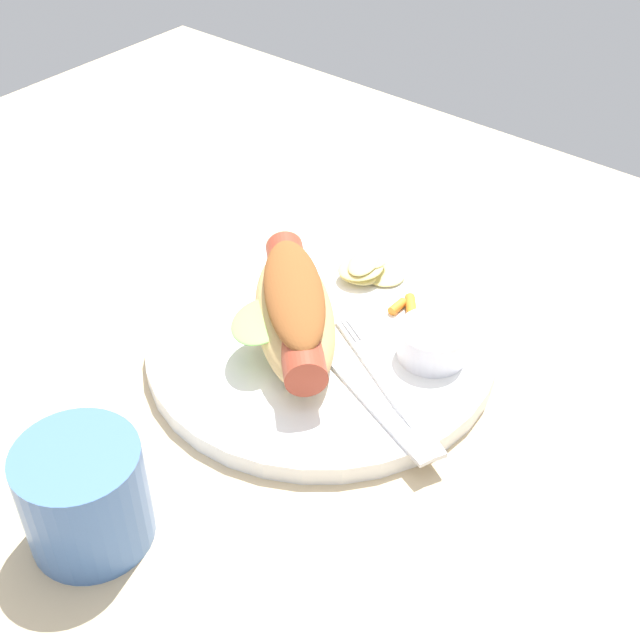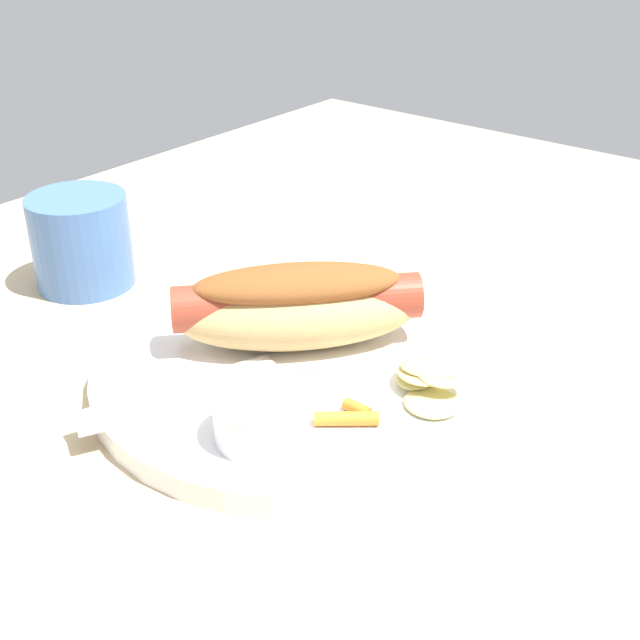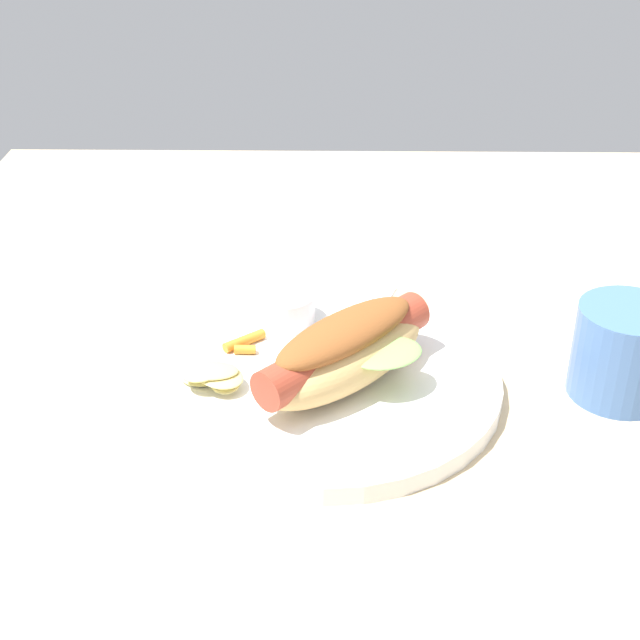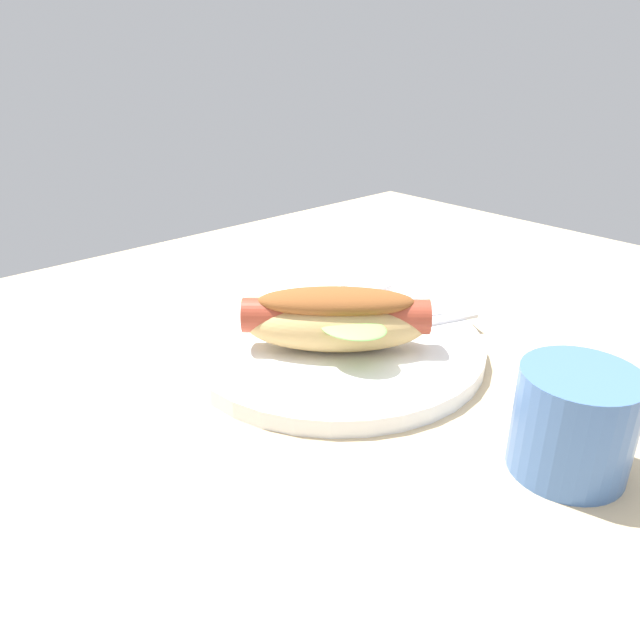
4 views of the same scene
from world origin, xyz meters
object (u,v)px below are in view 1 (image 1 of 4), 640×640
(plate, at_px, (321,344))
(fork, at_px, (388,386))
(chips_pile, at_px, (368,268))
(hot_dog, at_px, (294,310))
(drinking_cup, at_px, (85,496))
(carrot_garnish, at_px, (408,310))
(knife, at_px, (375,403))
(sauce_ramekin, at_px, (433,342))

(plate, distance_m, fork, 0.08)
(fork, height_order, chips_pile, chips_pile)
(hot_dog, bearing_deg, drinking_cup, 137.25)
(plate, bearing_deg, carrot_garnish, -118.66)
(fork, xyz_separation_m, drinking_cup, (0.08, 0.22, 0.02))
(fork, distance_m, knife, 0.02)
(drinking_cup, bearing_deg, hot_dog, -86.41)
(hot_dog, relative_size, drinking_cup, 2.03)
(fork, bearing_deg, plate, 17.06)
(hot_dog, xyz_separation_m, fork, (-0.09, -0.00, -0.03))
(sauce_ramekin, xyz_separation_m, fork, (0.00, 0.05, -0.01))
(plate, distance_m, knife, 0.09)
(plate, xyz_separation_m, drinking_cup, (0.00, 0.24, 0.03))
(hot_dog, relative_size, sauce_ramekin, 2.98)
(plate, xyz_separation_m, hot_dog, (0.02, 0.02, 0.04))
(plate, height_order, chips_pile, chips_pile)
(sauce_ramekin, xyz_separation_m, drinking_cup, (0.08, 0.28, 0.01))
(carrot_garnish, bearing_deg, sauce_ramekin, 144.96)
(hot_dog, bearing_deg, plate, -89.43)
(sauce_ramekin, distance_m, fork, 0.05)
(carrot_garnish, height_order, drinking_cup, drinking_cup)
(chips_pile, bearing_deg, hot_dog, 92.34)
(hot_dog, bearing_deg, chips_pile, -44.00)
(chips_pile, bearing_deg, knife, 128.55)
(chips_pile, bearing_deg, fork, 133.11)
(fork, height_order, carrot_garnish, carrot_garnish)
(sauce_ramekin, xyz_separation_m, knife, (0.00, 0.07, -0.01))
(plate, distance_m, hot_dog, 0.04)
(hot_dog, bearing_deg, knife, -148.16)
(fork, distance_m, carrot_garnish, 0.09)
(knife, bearing_deg, drinking_cup, 88.18)
(sauce_ramekin, relative_size, carrot_garnish, 1.54)
(sauce_ramekin, relative_size, knife, 0.41)
(chips_pile, relative_size, carrot_garnish, 1.73)
(sauce_ramekin, bearing_deg, carrot_garnish, -35.04)
(plate, relative_size, carrot_garnish, 7.97)
(chips_pile, bearing_deg, carrot_garnish, 160.45)
(hot_dog, relative_size, fork, 1.08)
(hot_dog, height_order, carrot_garnish, hot_dog)
(fork, bearing_deg, chips_pile, -19.37)
(fork, relative_size, drinking_cup, 1.87)
(fork, xyz_separation_m, carrot_garnish, (0.04, -0.08, 0.00))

